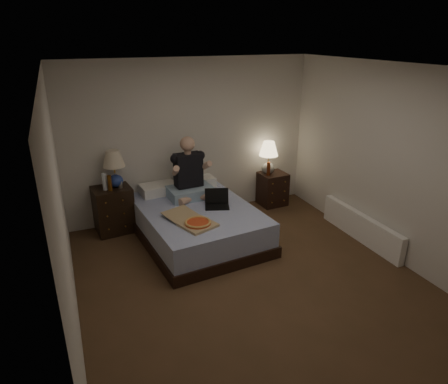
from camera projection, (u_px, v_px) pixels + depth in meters
name	position (u px, v px, depth m)	size (l,w,h in m)	color
floor	(252.00, 282.00, 4.86)	(4.00, 4.50, 0.00)	brown
ceiling	(259.00, 68.00, 3.93)	(4.00, 4.50, 0.00)	white
wall_back	(191.00, 139.00, 6.32)	(4.00, 2.50, 0.00)	white
wall_front	(420.00, 306.00, 2.47)	(4.00, 2.50, 0.00)	white
wall_left	(62.00, 216.00, 3.68)	(4.50, 2.50, 0.00)	white
wall_right	(395.00, 165.00, 5.11)	(4.50, 2.50, 0.00)	white
bed	(197.00, 223.00, 5.80)	(1.49, 1.99, 0.50)	#5667AC
nightstand_left	(113.00, 209.00, 6.01)	(0.54, 0.48, 0.70)	black
nightstand_right	(272.00, 189.00, 6.97)	(0.44, 0.40, 0.57)	black
lamp_left	(114.00, 169.00, 5.80)	(0.32, 0.32, 0.56)	navy
lamp_right	(268.00, 158.00, 6.76)	(0.32, 0.32, 0.56)	gray
water_bottle	(105.00, 182.00, 5.75)	(0.07, 0.07, 0.25)	white
soda_can	(120.00, 185.00, 5.86)	(0.07, 0.07, 0.10)	#B2B2AD
beer_bottle_left	(110.00, 183.00, 5.73)	(0.06, 0.06, 0.23)	#59310C
beer_bottle_right	(269.00, 169.00, 6.73)	(0.06, 0.06, 0.23)	#62250E
person	(189.00, 168.00, 5.90)	(0.66, 0.52, 0.93)	black
laptop	(217.00, 199.00, 5.68)	(0.34, 0.28, 0.24)	black
pizza_box	(198.00, 223.00, 5.15)	(0.40, 0.76, 0.08)	tan
radiator	(361.00, 227.00, 5.79)	(0.10, 1.60, 0.40)	white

